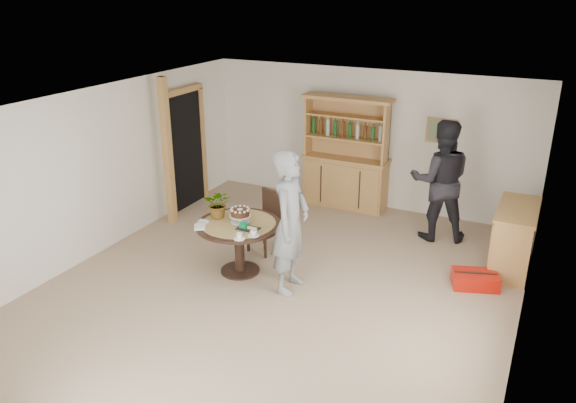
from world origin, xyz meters
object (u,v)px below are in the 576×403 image
Objects in this scene: sideboard at (514,238)px; adult_person at (440,181)px; teen_boy at (290,223)px; red_suitcase at (475,280)px; dining_table at (239,233)px; hutch at (346,170)px; dining_chair at (268,217)px.

adult_person is (-1.22, 0.58, 0.50)m from sideboard.
sideboard is 3.29m from teen_boy.
adult_person is (1.40, 2.51, 0.01)m from teen_boy.
red_suitcase is (-0.37, -0.78, -0.37)m from sideboard.
dining_table is 0.61× the size of adult_person.
teen_boy is (0.85, -0.10, 0.36)m from dining_table.
teen_boy is at bearing -82.48° from hutch.
dining_table is at bearing 79.52° from teen_boy.
hutch is at bearing 94.87° from dining_chair.
dining_chair is 1.35× the size of red_suitcase.
hutch reaches higher than sideboard.
hutch is 3.40m from red_suitcase.
sideboard is at bearing -22.21° from hutch.
dining_chair is at bearing 38.05° from teen_boy.
adult_person is 2.80× the size of red_suitcase.
adult_person reaches higher than red_suitcase.
teen_boy is (-2.62, -1.93, 0.49)m from sideboard.
teen_boy is at bearing -32.96° from dining_chair.
dining_chair is 0.49× the size of teen_boy.
dining_chair reaches higher than sideboard.
dining_chair reaches higher than dining_table.
red_suitcase is (3.08, 0.22, -0.43)m from dining_chair.
sideboard is at bearing 45.37° from red_suitcase.
dining_chair is at bearing -163.77° from sideboard.
dining_table is at bearing 28.27° from adult_person.
red_suitcase is at bearing -37.19° from hutch.
dining_table is 0.62× the size of teen_boy.
teen_boy is at bearing -172.05° from red_suitcase.
dining_table is (-3.47, -1.83, 0.13)m from sideboard.
sideboard is 1.81× the size of red_suitcase.
dining_chair is 1.32m from teen_boy.
sideboard is at bearing 27.81° from dining_table.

